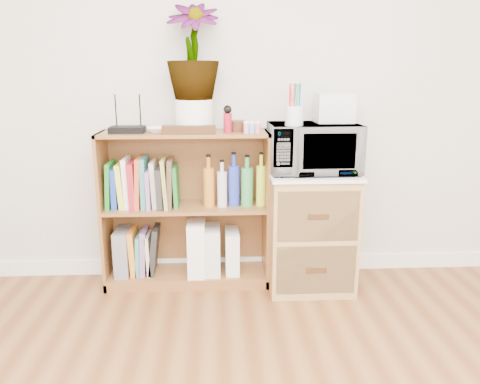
{
  "coord_description": "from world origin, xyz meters",
  "views": [
    {
      "loc": [
        -0.16,
        -0.65,
        1.29
      ],
      "look_at": [
        -0.03,
        1.95,
        0.62
      ],
      "focal_mm": 35.0,
      "sensor_mm": 36.0,
      "label": 1
    }
  ],
  "objects": [
    {
      "name": "router",
      "position": [
        -0.67,
        2.08,
        0.97
      ],
      "size": [
        0.2,
        0.14,
        0.04
      ],
      "primitive_type": "cube",
      "color": "black",
      "rests_on": "bookshelf"
    },
    {
      "name": "trinket_box",
      "position": [
        -0.31,
        2.0,
        0.97
      ],
      "size": [
        0.3,
        0.08,
        0.05
      ],
      "primitive_type": "cube",
      "color": "#331E0E",
      "rests_on": "bookshelf"
    },
    {
      "name": "plant_pot",
      "position": [
        -0.29,
        2.12,
        1.04
      ],
      "size": [
        0.22,
        0.22,
        0.19
      ],
      "primitive_type": "cylinder",
      "color": "white",
      "rests_on": "bookshelf"
    },
    {
      "name": "small_appliance",
      "position": [
        0.53,
        2.08,
        1.09
      ],
      "size": [
        0.21,
        0.18,
        0.17
      ],
      "primitive_type": "cube",
      "color": "silver",
      "rests_on": "microwave"
    },
    {
      "name": "microwave",
      "position": [
        0.4,
        2.02,
        0.86
      ],
      "size": [
        0.52,
        0.36,
        0.28
      ],
      "primitive_type": "imported",
      "rotation": [
        0.0,
        0.0,
        0.02
      ],
      "color": "silver",
      "rests_on": "wicker_unit"
    },
    {
      "name": "potted_plant",
      "position": [
        -0.29,
        2.12,
        1.4
      ],
      "size": [
        0.3,
        0.3,
        0.54
      ],
      "primitive_type": "imported",
      "color": "#2A692C",
      "rests_on": "plant_pot"
    },
    {
      "name": "lower_books",
      "position": [
        -0.62,
        2.1,
        0.21
      ],
      "size": [
        0.19,
        0.19,
        0.3
      ],
      "color": "orange",
      "rests_on": "bookshelf"
    },
    {
      "name": "bookshelf",
      "position": [
        -0.35,
        2.1,
        0.47
      ],
      "size": [
        1.0,
        0.3,
        0.95
      ],
      "primitive_type": "cube",
      "color": "brown",
      "rests_on": "ground"
    },
    {
      "name": "magazine_holder_left",
      "position": [
        -0.29,
        2.09,
        0.24
      ],
      "size": [
        0.11,
        0.27,
        0.34
      ],
      "primitive_type": "cube",
      "color": "white",
      "rests_on": "bookshelf"
    },
    {
      "name": "pen_cup",
      "position": [
        0.27,
        1.92,
        1.06
      ],
      "size": [
        0.1,
        0.1,
        0.11
      ],
      "primitive_type": "cylinder",
      "color": "silver",
      "rests_on": "microwave"
    },
    {
      "name": "white_bowl",
      "position": [
        -0.5,
        2.07,
        0.97
      ],
      "size": [
        0.13,
        0.13,
        0.03
      ],
      "primitive_type": "imported",
      "color": "white",
      "rests_on": "bookshelf"
    },
    {
      "name": "magazine_holder_right",
      "position": [
        -0.07,
        2.09,
        0.2
      ],
      "size": [
        0.08,
        0.21,
        0.27
      ],
      "primitive_type": "cube",
      "color": "white",
      "rests_on": "bookshelf"
    },
    {
      "name": "kokeshi_doll",
      "position": [
        -0.09,
        2.06,
        1.01
      ],
      "size": [
        0.05,
        0.05,
        0.11
      ],
      "primitive_type": "cylinder",
      "color": "maroon",
      "rests_on": "bookshelf"
    },
    {
      "name": "paint_jars",
      "position": [
        0.04,
        2.01,
        0.98
      ],
      "size": [
        0.1,
        0.04,
        0.05
      ],
      "primitive_type": "cube",
      "color": "pink",
      "rests_on": "bookshelf"
    },
    {
      "name": "skirting_board",
      "position": [
        0.0,
        2.24,
        0.05
      ],
      "size": [
        4.0,
        0.02,
        0.1
      ],
      "primitive_type": "cube",
      "color": "white",
      "rests_on": "ground"
    },
    {
      "name": "liquor_bottles",
      "position": [
        -0.05,
        2.1,
        0.65
      ],
      "size": [
        0.38,
        0.07,
        0.32
      ],
      "color": "#BE7023",
      "rests_on": "bookshelf"
    },
    {
      "name": "file_box",
      "position": [
        -0.75,
        2.1,
        0.21
      ],
      "size": [
        0.09,
        0.23,
        0.28
      ],
      "primitive_type": "cube",
      "color": "slate",
      "rests_on": "bookshelf"
    },
    {
      "name": "wooden_bowl",
      "position": [
        -0.03,
        2.11,
        0.98
      ],
      "size": [
        0.11,
        0.11,
        0.06
      ],
      "primitive_type": "cylinder",
      "color": "#3D1C10",
      "rests_on": "bookshelf"
    },
    {
      "name": "magazine_holder_mid",
      "position": [
        -0.19,
        2.09,
        0.22
      ],
      "size": [
        0.09,
        0.23,
        0.29
      ],
      "primitive_type": "cube",
      "color": "silver",
      "rests_on": "bookshelf"
    },
    {
      "name": "cookbooks",
      "position": [
        -0.6,
        2.1,
        0.64
      ],
      "size": [
        0.42,
        0.2,
        0.3
      ],
      "color": "#207B23",
      "rests_on": "bookshelf"
    },
    {
      "name": "wicker_unit",
      "position": [
        0.4,
        2.02,
        0.35
      ],
      "size": [
        0.5,
        0.45,
        0.7
      ],
      "primitive_type": "cube",
      "color": "#9E7542",
      "rests_on": "ground"
    }
  ]
}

